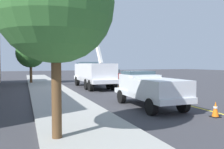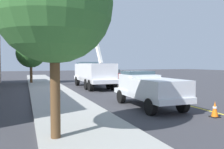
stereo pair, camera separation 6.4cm
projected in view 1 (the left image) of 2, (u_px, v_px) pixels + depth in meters
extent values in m
plane|color=#38383D|center=(127.00, 90.00, 22.28)|extent=(120.00, 120.00, 0.00)
cube|color=#9E9E99|center=(52.00, 92.00, 19.78)|extent=(60.10, 6.24, 0.12)
cube|color=yellow|center=(127.00, 90.00, 22.28)|extent=(49.96, 2.36, 0.01)
cube|color=white|center=(94.00, 79.00, 23.99)|extent=(8.30, 2.86, 0.36)
cube|color=white|center=(87.00, 71.00, 26.41)|extent=(2.72, 2.46, 1.60)
cube|color=#384C56|center=(87.00, 65.00, 26.56)|extent=(1.89, 2.18, 0.64)
cube|color=white|center=(97.00, 73.00, 23.04)|extent=(5.35, 2.73, 1.80)
cube|color=white|center=(98.00, 47.00, 21.95)|extent=(1.37, 0.68, 3.03)
cube|color=white|center=(86.00, 29.00, 23.24)|extent=(2.64, 1.08, 1.18)
cube|color=white|center=(79.00, 28.00, 24.20)|extent=(0.90, 0.90, 0.90)
cube|color=yellow|center=(79.00, 22.00, 24.17)|extent=(0.36, 0.24, 0.60)
cylinder|color=black|center=(77.00, 81.00, 26.29)|extent=(1.05, 0.39, 1.04)
cylinder|color=black|center=(96.00, 80.00, 27.09)|extent=(1.05, 0.39, 1.04)
cylinder|color=black|center=(87.00, 84.00, 22.23)|extent=(1.05, 0.39, 1.04)
cylinder|color=black|center=(109.00, 84.00, 23.03)|extent=(1.05, 0.39, 1.04)
cylinder|color=black|center=(91.00, 86.00, 21.01)|extent=(1.05, 0.39, 1.04)
cylinder|color=black|center=(114.00, 85.00, 21.81)|extent=(1.05, 0.39, 1.04)
cube|color=silver|center=(149.00, 94.00, 13.37)|extent=(5.69, 2.34, 0.30)
cube|color=silver|center=(139.00, 83.00, 14.49)|extent=(2.10, 2.02, 1.10)
cube|color=#384C56|center=(138.00, 75.00, 14.66)|extent=(1.42, 1.82, 0.56)
cube|color=silver|center=(159.00, 89.00, 12.41)|extent=(3.45, 2.25, 1.10)
cylinder|color=black|center=(122.00, 97.00, 14.78)|extent=(0.85, 0.34, 0.84)
cylinder|color=black|center=(148.00, 95.00, 15.45)|extent=(0.85, 0.34, 0.84)
cylinder|color=black|center=(151.00, 107.00, 11.32)|extent=(0.85, 0.34, 0.84)
cylinder|color=black|center=(183.00, 104.00, 11.99)|extent=(0.85, 0.34, 0.84)
cube|color=maroon|center=(110.00, 75.00, 33.14)|extent=(4.88, 2.11, 0.70)
cube|color=#384C56|center=(110.00, 71.00, 33.25)|extent=(3.53, 1.82, 0.60)
cylinder|color=black|center=(120.00, 79.00, 31.94)|extent=(0.69, 0.27, 0.68)
cylinder|color=black|center=(108.00, 79.00, 31.33)|extent=(0.69, 0.27, 0.68)
cylinder|color=black|center=(112.00, 78.00, 34.99)|extent=(0.69, 0.27, 0.68)
cylinder|color=black|center=(101.00, 78.00, 34.38)|extent=(0.69, 0.27, 0.68)
cube|color=black|center=(215.00, 117.00, 10.95)|extent=(0.40, 0.40, 0.04)
cone|color=orange|center=(215.00, 109.00, 10.93)|extent=(0.32, 0.32, 0.71)
cylinder|color=white|center=(215.00, 107.00, 10.93)|extent=(0.20, 0.20, 0.08)
cube|color=black|center=(151.00, 99.00, 16.57)|extent=(0.40, 0.40, 0.04)
cone|color=orange|center=(151.00, 93.00, 16.55)|extent=(0.32, 0.32, 0.76)
cylinder|color=white|center=(151.00, 92.00, 16.55)|extent=(0.20, 0.20, 0.08)
cube|color=black|center=(119.00, 89.00, 22.82)|extent=(0.40, 0.40, 0.04)
cone|color=orange|center=(119.00, 85.00, 22.80)|extent=(0.32, 0.32, 0.77)
cylinder|color=white|center=(119.00, 84.00, 22.79)|extent=(0.20, 0.20, 0.08)
cube|color=black|center=(100.00, 83.00, 28.82)|extent=(0.40, 0.40, 0.04)
cone|color=orange|center=(100.00, 80.00, 28.79)|extent=(0.32, 0.32, 0.84)
cylinder|color=white|center=(100.00, 79.00, 28.79)|extent=(0.20, 0.20, 0.08)
cylinder|color=gray|center=(54.00, 48.00, 26.10)|extent=(0.22, 0.22, 8.54)
cube|color=gray|center=(57.00, 15.00, 23.19)|extent=(5.90, 0.42, 0.16)
cube|color=gold|center=(57.00, 21.00, 23.77)|extent=(0.14, 0.56, 1.00)
cube|color=black|center=(58.00, 22.00, 23.81)|extent=(0.21, 0.33, 0.84)
cube|color=gold|center=(60.00, 17.00, 21.57)|extent=(0.14, 0.56, 1.00)
cube|color=black|center=(61.00, 17.00, 21.60)|extent=(0.21, 0.33, 0.84)
cylinder|color=brown|center=(57.00, 94.00, 7.48)|extent=(0.32, 0.32, 3.11)
sphere|color=#33662D|center=(55.00, 4.00, 7.34)|extent=(3.78, 3.78, 3.78)
cylinder|color=brown|center=(31.00, 73.00, 28.87)|extent=(0.32, 0.32, 2.53)
sphere|color=#285623|center=(31.00, 53.00, 28.75)|extent=(3.55, 3.55, 3.55)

